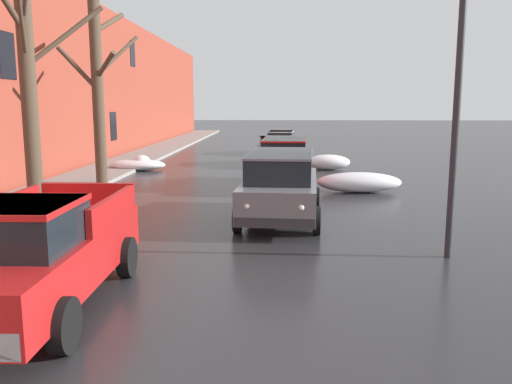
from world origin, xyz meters
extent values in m
cube|color=gray|center=(-6.01, 18.00, 0.07)|extent=(2.63, 80.00, 0.15)
cube|color=brown|center=(-7.83, 18.00, 4.11)|extent=(0.60, 80.00, 8.23)
cube|color=black|center=(-7.54, 28.38, 1.82)|extent=(0.08, 1.10, 1.60)
cube|color=black|center=(-7.54, 16.84, 4.72)|extent=(0.08, 1.10, 1.60)
cube|color=black|center=(-7.54, 33.04, 6.23)|extent=(0.08, 1.10, 1.60)
ellipsoid|color=white|center=(-4.75, 22.88, 0.26)|extent=(2.62, 1.27, 0.52)
ellipsoid|color=white|center=(-4.56, 22.90, 0.36)|extent=(0.87, 0.72, 0.72)
ellipsoid|color=white|center=(4.18, 23.52, 0.36)|extent=(2.06, 1.03, 0.71)
ellipsoid|color=white|center=(3.76, 23.50, 0.29)|extent=(0.69, 0.58, 0.58)
ellipsoid|color=white|center=(4.65, 17.08, 0.35)|extent=(2.96, 1.18, 0.71)
ellipsoid|color=white|center=(4.93, 17.09, 0.32)|extent=(0.77, 0.65, 0.65)
cylinder|color=#4C3D2D|center=(-4.78, 12.42, 3.28)|extent=(0.42, 0.42, 6.56)
cylinder|color=#4C3D2D|center=(-3.91, 12.90, 4.86)|extent=(1.86, 1.13, 1.70)
cylinder|color=#4C3D2D|center=(-4.47, 11.67, 4.97)|extent=(0.73, 1.60, 1.51)
cylinder|color=#4C3D2D|center=(-4.78, 17.86, 3.37)|extent=(0.42, 0.42, 6.75)
cylinder|color=#4C3D2D|center=(-4.56, 18.88, 6.07)|extent=(0.62, 2.14, 1.05)
cylinder|color=#4C3D2D|center=(-4.33, 17.45, 4.42)|extent=(1.08, 1.02, 0.97)
cylinder|color=#4C3D2D|center=(-4.25, 18.71, 4.86)|extent=(1.22, 1.84, 1.63)
cylinder|color=#4C3D2D|center=(-5.42, 17.75, 4.33)|extent=(1.44, 0.41, 1.59)
cube|color=red|center=(-1.88, 6.12, 0.74)|extent=(1.97, 5.00, 0.76)
cube|color=black|center=(-1.87, 5.43, 1.44)|extent=(1.69, 1.62, 0.64)
cube|color=red|center=(-1.87, 5.43, 1.72)|extent=(1.73, 1.67, 0.08)
cube|color=red|center=(-1.00, 7.13, 1.34)|extent=(0.14, 2.39, 0.44)
cube|color=red|center=(-2.79, 7.10, 1.34)|extent=(0.14, 2.39, 0.44)
cube|color=red|center=(-1.92, 8.56, 1.34)|extent=(1.79, 0.13, 0.44)
cylinder|color=black|center=(-0.89, 4.65, 0.36)|extent=(0.23, 0.72, 0.72)
cylinder|color=black|center=(-0.94, 7.63, 0.36)|extent=(0.23, 0.72, 0.72)
cylinder|color=black|center=(-2.87, 7.60, 0.36)|extent=(0.23, 0.72, 0.72)
cube|color=slate|center=(1.86, 12.40, 0.74)|extent=(2.18, 4.87, 0.80)
cube|color=black|center=(1.86, 12.45, 1.48)|extent=(1.83, 3.43, 0.68)
cube|color=slate|center=(1.86, 12.45, 1.79)|extent=(1.87, 3.50, 0.06)
cube|color=#303032|center=(1.70, 10.08, 0.46)|extent=(1.83, 0.25, 0.22)
cube|color=#303032|center=(2.02, 14.72, 0.46)|extent=(1.83, 0.25, 0.22)
cylinder|color=black|center=(2.70, 10.87, 0.34)|extent=(0.23, 0.69, 0.68)
cylinder|color=black|center=(0.81, 11.00, 0.34)|extent=(0.23, 0.69, 0.68)
cylinder|color=black|center=(2.91, 13.81, 0.34)|extent=(0.23, 0.69, 0.68)
cylinder|color=black|center=(1.01, 13.94, 0.34)|extent=(0.23, 0.69, 0.68)
sphere|color=silver|center=(2.30, 10.01, 0.82)|extent=(0.14, 0.14, 0.14)
sphere|color=silver|center=(1.09, 10.10, 0.82)|extent=(0.14, 0.14, 0.14)
cube|color=red|center=(2.03, 18.22, 0.74)|extent=(1.99, 4.88, 0.80)
cube|color=black|center=(2.04, 18.26, 1.48)|extent=(1.68, 3.43, 0.68)
cube|color=red|center=(2.04, 18.26, 1.79)|extent=(1.72, 3.50, 0.06)
cube|color=#520B0B|center=(1.93, 15.87, 0.46)|extent=(1.74, 0.20, 0.22)
cube|color=#520B0B|center=(2.14, 20.56, 0.46)|extent=(1.74, 0.20, 0.22)
cylinder|color=black|center=(2.87, 16.69, 0.34)|extent=(0.21, 0.69, 0.68)
cylinder|color=black|center=(1.06, 16.77, 0.34)|extent=(0.21, 0.69, 0.68)
cylinder|color=black|center=(3.01, 19.66, 0.34)|extent=(0.21, 0.69, 0.68)
cylinder|color=black|center=(1.20, 19.74, 0.34)|extent=(0.21, 0.69, 0.68)
sphere|color=silver|center=(2.50, 15.81, 0.82)|extent=(0.14, 0.14, 0.14)
sphere|color=silver|center=(1.35, 15.86, 0.82)|extent=(0.14, 0.14, 0.14)
cube|color=black|center=(1.69, 25.22, 0.60)|extent=(2.02, 3.97, 0.60)
cube|color=black|center=(1.67, 25.41, 1.16)|extent=(1.63, 2.11, 0.52)
cube|color=black|center=(1.67, 25.41, 1.39)|extent=(1.67, 2.15, 0.06)
cube|color=black|center=(1.83, 23.35, 0.42)|extent=(1.69, 0.25, 0.22)
cube|color=black|center=(1.54, 27.09, 0.42)|extent=(1.69, 0.25, 0.22)
cylinder|color=black|center=(2.66, 24.10, 0.30)|extent=(0.23, 0.61, 0.60)
cylinder|color=black|center=(0.90, 23.96, 0.30)|extent=(0.23, 0.61, 0.60)
cylinder|color=black|center=(2.47, 26.48, 0.30)|extent=(0.23, 0.61, 0.60)
cylinder|color=black|center=(0.71, 26.34, 0.30)|extent=(0.23, 0.61, 0.60)
sphere|color=silver|center=(2.39, 23.37, 0.68)|extent=(0.14, 0.14, 0.14)
sphere|color=silver|center=(1.28, 23.28, 0.68)|extent=(0.14, 0.14, 0.14)
cube|color=silver|center=(1.98, 31.22, 0.60)|extent=(2.04, 3.95, 0.60)
cube|color=black|center=(2.00, 31.41, 1.16)|extent=(1.63, 2.11, 0.52)
cube|color=silver|center=(2.00, 31.41, 1.39)|extent=(1.67, 2.15, 0.06)
cube|color=slate|center=(1.81, 29.37, 0.42)|extent=(1.65, 0.28, 0.22)
cube|color=slate|center=(2.16, 33.06, 0.42)|extent=(1.65, 0.28, 0.22)
cylinder|color=black|center=(2.73, 29.96, 0.30)|extent=(0.24, 0.61, 0.60)
cylinder|color=black|center=(1.02, 30.12, 0.30)|extent=(0.24, 0.61, 0.60)
cylinder|color=black|center=(2.95, 32.31, 0.30)|extent=(0.24, 0.61, 0.60)
cylinder|color=black|center=(1.24, 32.47, 0.30)|extent=(0.24, 0.61, 0.60)
sphere|color=silver|center=(2.35, 29.29, 0.68)|extent=(0.14, 0.14, 0.14)
sphere|color=silver|center=(1.26, 29.39, 0.68)|extent=(0.14, 0.14, 0.14)
cylinder|color=#28282D|center=(5.23, 9.07, 2.62)|extent=(0.14, 0.14, 5.25)
camera|label=1|loc=(1.74, -1.47, 3.08)|focal=37.16mm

